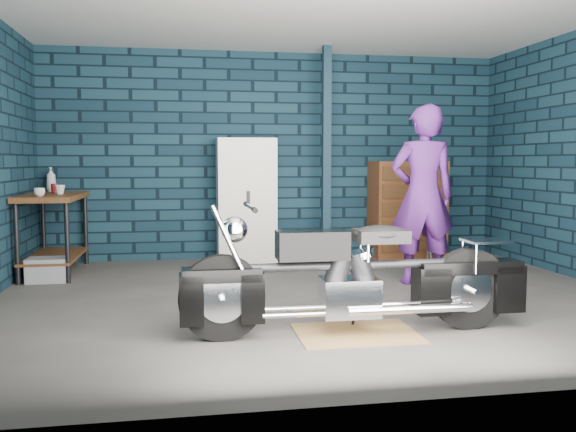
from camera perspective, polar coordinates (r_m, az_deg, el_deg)
name	(u,v)px	position (r m, az deg, el deg)	size (l,w,h in m)	color
ground	(317,298)	(5.78, 2.72, -7.66)	(6.00, 6.00, 0.00)	#4C4947
room_walls	(306,99)	(6.21, 1.67, 10.90)	(6.02, 5.01, 2.71)	#0F2533
support_post	(326,156)	(7.66, 3.61, 5.66)	(0.10, 0.10, 2.70)	#102635
workbench	(54,234)	(7.44, -21.02, -1.57)	(0.60, 1.40, 0.91)	brown
drip_mat	(356,333)	(4.64, 6.41, -10.84)	(0.89, 0.67, 0.01)	olive
motorcycle	(357,269)	(4.54, 6.47, -4.95)	(2.22, 0.60, 0.98)	black
person	(423,195)	(6.49, 12.49, 1.93)	(0.68, 0.45, 1.86)	#541F76
storage_bin	(48,270)	(7.00, -21.56, -4.70)	(0.41, 0.29, 0.26)	gray
locker	(246,200)	(7.79, -3.94, 1.48)	(0.73, 0.52, 1.57)	silver
tool_chest	(407,209)	(8.31, 11.11, 0.63)	(0.96, 0.53, 1.28)	brown
shop_stool	(434,242)	(7.86, 13.54, -2.37)	(0.30, 0.30, 0.54)	beige
cup_a	(39,192)	(6.95, -22.24, 2.08)	(0.11, 0.11, 0.09)	beige
cup_b	(60,190)	(7.29, -20.57, 2.32)	(0.11, 0.11, 0.11)	beige
mug_red	(55,188)	(7.65, -21.00, 2.44)	(0.08, 0.08, 0.11)	maroon
bottle	(51,179)	(7.97, -21.29, 3.21)	(0.12, 0.12, 0.30)	gray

